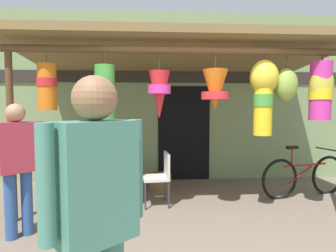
# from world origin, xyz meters

# --- Properties ---
(ground_plane) EXTENTS (30.00, 30.00, 0.00)m
(ground_plane) POSITION_xyz_m (0.00, 0.00, 0.00)
(ground_plane) COLOR #756656
(shop_facade) EXTENTS (11.90, 0.29, 3.54)m
(shop_facade) POSITION_xyz_m (0.00, 2.24, 1.77)
(shop_facade) COLOR #7A9360
(shop_facade) RESTS_ON ground_plane
(market_stall_canopy) EXTENTS (5.14, 2.64, 2.63)m
(market_stall_canopy) POSITION_xyz_m (0.02, 0.87, 2.24)
(market_stall_canopy) COLOR brown
(market_stall_canopy) RESTS_ON ground_plane
(display_table) EXTENTS (1.34, 0.84, 0.72)m
(display_table) POSITION_xyz_m (-1.59, 1.27, 0.66)
(display_table) COLOR brown
(display_table) RESTS_ON ground_plane
(flower_heap_on_table) EXTENTS (0.81, 0.57, 0.12)m
(flower_heap_on_table) POSITION_xyz_m (-1.61, 1.33, 0.78)
(flower_heap_on_table) COLOR yellow
(flower_heap_on_table) RESTS_ON display_table
(folding_chair) EXTENTS (0.44, 0.44, 0.84)m
(folding_chair) POSITION_xyz_m (-0.43, 0.58, 0.50)
(folding_chair) COLOR beige
(folding_chair) RESTS_ON ground_plane
(wicker_basket_by_table) EXTENTS (0.43, 0.43, 0.30)m
(wicker_basket_by_table) POSITION_xyz_m (-0.41, 1.42, 0.15)
(wicker_basket_by_table) COLOR brown
(wicker_basket_by_table) RESTS_ON ground_plane
(parked_bicycle) EXTENTS (1.72, 0.54, 0.92)m
(parked_bicycle) POSITION_xyz_m (2.11, 0.87, 0.35)
(parked_bicycle) COLOR black
(parked_bicycle) RESTS_ON ground_plane
(vendor_in_orange) EXTENTS (0.48, 0.42, 1.72)m
(vendor_in_orange) POSITION_xyz_m (-0.87, -2.29, 1.02)
(vendor_in_orange) COLOR #4C8E7A
(vendor_in_orange) RESTS_ON ground_plane
(customer_foreground) EXTENTS (0.47, 0.43, 1.60)m
(customer_foreground) POSITION_xyz_m (-2.16, -0.40, 0.94)
(customer_foreground) COLOR #2D5193
(customer_foreground) RESTS_ON ground_plane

